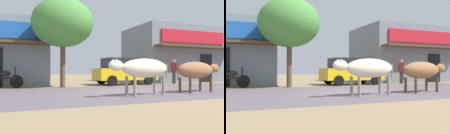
# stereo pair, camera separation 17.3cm
# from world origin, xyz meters

# --- Properties ---
(ground) EXTENTS (80.00, 80.00, 0.00)m
(ground) POSITION_xyz_m (0.00, 0.00, 0.00)
(ground) COLOR #8D7654
(asphalt_road) EXTENTS (72.00, 6.75, 0.00)m
(asphalt_road) POSITION_xyz_m (0.00, 0.00, 0.00)
(asphalt_road) COLOR #5D535B
(asphalt_road) RESTS_ON ground
(storefront_right_club) EXTENTS (7.17, 5.87, 4.29)m
(storefront_right_club) POSITION_xyz_m (7.72, 7.22, 2.15)
(storefront_right_club) COLOR slate
(storefront_right_club) RESTS_ON ground
(roadside_tree) EXTENTS (3.22, 3.22, 4.68)m
(roadside_tree) POSITION_xyz_m (-2.18, 3.43, 3.38)
(roadside_tree) COLOR brown
(roadside_tree) RESTS_ON ground
(parked_hatchback_car) EXTENTS (3.80, 1.92, 1.64)m
(parked_hatchback_car) POSITION_xyz_m (1.76, 4.36, 0.84)
(parked_hatchback_car) COLOR yellow
(parked_hatchback_car) RESTS_ON ground
(parked_motorcycle) EXTENTS (1.80, 0.63, 1.08)m
(parked_motorcycle) POSITION_xyz_m (-4.97, 4.04, 0.48)
(parked_motorcycle) COLOR black
(parked_motorcycle) RESTS_ON ground
(cow_near_brown) EXTENTS (2.63, 1.02, 1.31)m
(cow_near_brown) POSITION_xyz_m (-0.27, -1.62, 0.96)
(cow_near_brown) COLOR beige
(cow_near_brown) RESTS_ON ground
(cow_far_dark) EXTENTS (2.55, 1.05, 1.25)m
(cow_far_dark) POSITION_xyz_m (2.39, -1.32, 0.89)
(cow_far_dark) COLOR #946541
(cow_far_dark) RESTS_ON ground
(pedestrian_by_shop) EXTENTS (0.42, 0.61, 1.59)m
(pedestrian_by_shop) POSITION_xyz_m (5.35, 4.00, 0.93)
(pedestrian_by_shop) COLOR #3F3F47
(pedestrian_by_shop) RESTS_ON ground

